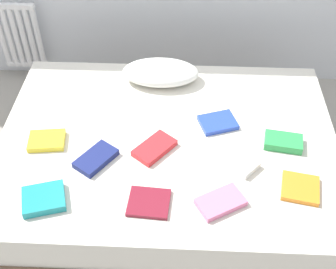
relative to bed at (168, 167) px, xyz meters
The scene contains 14 objects.
ground_plane 0.25m from the bed, ahead, with size 8.00×8.00×0.00m, color #9E998E.
bed is the anchor object (origin of this frame).
radiator 1.73m from the bed, 135.86° to the left, with size 0.34×0.04×0.56m.
pillow 0.64m from the bed, 97.49° to the left, with size 0.50×0.28×0.13m, color white.
textbook_orange 0.83m from the bed, 26.63° to the right, with size 0.19×0.19×0.03m, color orange.
textbook_navy 0.51m from the bed, 152.73° to the right, with size 0.23×0.14×0.04m, color navy.
textbook_pink 0.61m from the bed, 58.24° to the right, with size 0.23×0.14×0.03m, color pink.
textbook_blue 0.42m from the bed, 23.94° to the left, with size 0.21×0.16×0.03m, color #2847B7.
textbook_green 0.71m from the bed, ahead, with size 0.21×0.13×0.05m, color green.
textbook_red 0.30m from the bed, 123.99° to the right, with size 0.24×0.14×0.04m, color red.
textbook_yellow 0.74m from the bed, behind, with size 0.20×0.15×0.03m, color yellow.
textbook_maroon 0.55m from the bed, 98.56° to the right, with size 0.21×0.18×0.02m, color maroon.
textbook_teal 0.82m from the bed, 140.92° to the right, with size 0.21×0.18×0.04m, color teal.
textbook_white 0.51m from the bed, 24.94° to the right, with size 0.21×0.13×0.04m, color white.
Camera 1 is at (0.09, -1.84, 2.30)m, focal length 47.51 mm.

